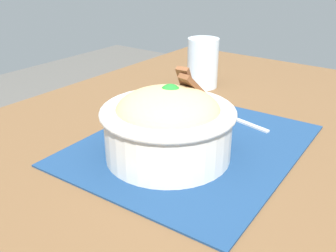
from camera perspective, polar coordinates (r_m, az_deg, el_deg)
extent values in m
cube|color=brown|center=(0.62, -0.35, -5.00)|extent=(1.29, 0.76, 0.03)
cylinder|color=brown|center=(1.38, 3.49, -5.15)|extent=(0.04, 0.04, 0.72)
cube|color=navy|center=(0.63, 3.57, -2.78)|extent=(0.40, 0.33, 0.00)
cylinder|color=silver|center=(0.57, 0.00, -0.96)|extent=(0.19, 0.19, 0.08)
torus|color=silver|center=(0.56, 0.00, 2.16)|extent=(0.20, 0.20, 0.01)
ellipsoid|color=tan|center=(0.56, 0.00, 2.26)|extent=(0.18, 0.18, 0.07)
sphere|color=#207F29|center=(0.56, 0.35, 4.57)|extent=(0.04, 0.04, 0.04)
cylinder|color=orange|center=(0.54, 1.32, 3.58)|extent=(0.03, 0.01, 0.01)
cylinder|color=orange|center=(0.57, 1.10, 4.45)|extent=(0.02, 0.03, 0.01)
cylinder|color=orange|center=(0.55, -4.53, 3.66)|extent=(0.03, 0.01, 0.01)
cube|color=brown|center=(0.58, 3.61, 6.16)|extent=(0.05, 0.03, 0.04)
cube|color=brown|center=(0.58, 2.76, 6.52)|extent=(0.03, 0.02, 0.05)
cube|color=silver|center=(0.70, 12.51, 0.06)|extent=(0.02, 0.07, 0.00)
cube|color=silver|center=(0.72, 9.99, 1.07)|extent=(0.01, 0.01, 0.00)
cube|color=silver|center=(0.73, 8.86, 1.52)|extent=(0.03, 0.03, 0.00)
cube|color=silver|center=(0.75, 7.88, 2.26)|extent=(0.01, 0.02, 0.00)
cube|color=silver|center=(0.75, 7.58, 2.15)|extent=(0.01, 0.02, 0.00)
cube|color=silver|center=(0.75, 7.26, 2.03)|extent=(0.01, 0.02, 0.00)
cube|color=silver|center=(0.74, 6.95, 1.92)|extent=(0.01, 0.02, 0.00)
cylinder|color=silver|center=(0.89, 5.23, 9.39)|extent=(0.07, 0.07, 0.11)
cylinder|color=silver|center=(0.90, 5.16, 7.77)|extent=(0.06, 0.06, 0.06)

